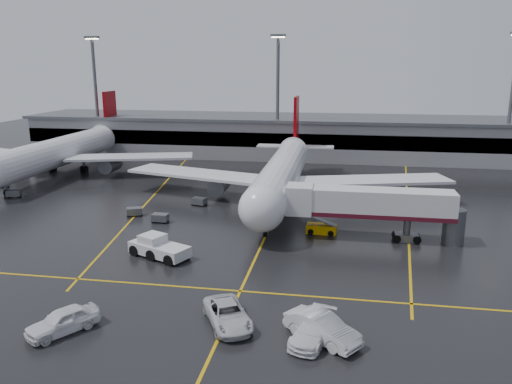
# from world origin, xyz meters

# --- Properties ---
(ground) EXTENTS (220.00, 220.00, 0.00)m
(ground) POSITION_xyz_m (0.00, 0.00, 0.00)
(ground) COLOR black
(ground) RESTS_ON ground
(apron_line_centre) EXTENTS (0.25, 90.00, 0.02)m
(apron_line_centre) POSITION_xyz_m (0.00, 0.00, 0.01)
(apron_line_centre) COLOR gold
(apron_line_centre) RESTS_ON ground
(apron_line_stop) EXTENTS (60.00, 0.25, 0.02)m
(apron_line_stop) POSITION_xyz_m (0.00, -22.00, 0.01)
(apron_line_stop) COLOR gold
(apron_line_stop) RESTS_ON ground
(apron_line_left) EXTENTS (9.99, 69.35, 0.02)m
(apron_line_left) POSITION_xyz_m (-20.00, 10.00, 0.01)
(apron_line_left) COLOR gold
(apron_line_left) RESTS_ON ground
(apron_line_right) EXTENTS (7.57, 69.64, 0.02)m
(apron_line_right) POSITION_xyz_m (18.00, 10.00, 0.01)
(apron_line_right) COLOR gold
(apron_line_right) RESTS_ON ground
(terminal) EXTENTS (122.00, 19.00, 8.60)m
(terminal) POSITION_xyz_m (0.00, 47.93, 4.32)
(terminal) COLOR gray
(terminal) RESTS_ON ground
(light_mast_left) EXTENTS (3.00, 1.20, 25.45)m
(light_mast_left) POSITION_xyz_m (-45.00, 42.00, 14.47)
(light_mast_left) COLOR #595B60
(light_mast_left) RESTS_ON ground
(light_mast_mid) EXTENTS (3.00, 1.20, 25.45)m
(light_mast_mid) POSITION_xyz_m (-5.00, 42.00, 14.47)
(light_mast_mid) COLOR #595B60
(light_mast_mid) RESTS_ON ground
(light_mast_right) EXTENTS (3.00, 1.20, 25.45)m
(light_mast_right) POSITION_xyz_m (40.00, 42.00, 14.47)
(light_mast_right) COLOR #595B60
(light_mast_right) RESTS_ON ground
(main_airliner) EXTENTS (48.80, 45.60, 14.10)m
(main_airliner) POSITION_xyz_m (0.00, 9.70, 4.21)
(main_airliner) COLOR silver
(main_airliner) RESTS_ON ground
(second_airliner) EXTENTS (48.80, 45.60, 14.10)m
(second_airliner) POSITION_xyz_m (-42.00, 21.70, 4.21)
(second_airliner) COLOR silver
(second_airliner) RESTS_ON ground
(jet_bridge) EXTENTS (19.90, 3.40, 6.05)m
(jet_bridge) POSITION_xyz_m (11.87, -6.00, 3.93)
(jet_bridge) COLOR silver
(jet_bridge) RESTS_ON ground
(pushback_tractor) EXTENTS (7.11, 5.10, 2.36)m
(pushback_tractor) POSITION_xyz_m (-10.09, -15.26, 0.94)
(pushback_tractor) COLOR silver
(pushback_tractor) RESTS_ON ground
(belt_loader) EXTENTS (3.64, 1.91, 2.23)m
(belt_loader) POSITION_xyz_m (6.38, -4.84, 0.55)
(belt_loader) COLOR #E8A700
(belt_loader) RESTS_ON ground
(service_van_a) EXTENTS (5.34, 6.74, 1.70)m
(service_van_a) POSITION_xyz_m (0.23, -27.93, 0.85)
(service_van_a) COLOR silver
(service_van_a) RESTS_ON ground
(service_van_b) EXTENTS (3.74, 5.99, 1.62)m
(service_van_b) POSITION_xyz_m (6.82, -29.10, 0.81)
(service_van_b) COLOR white
(service_van_b) RESTS_ON ground
(service_van_c) EXTENTS (6.02, 5.22, 1.96)m
(service_van_c) POSITION_xyz_m (7.46, -28.93, 0.98)
(service_van_c) COLOR silver
(service_van_c) RESTS_ON ground
(service_van_d) EXTENTS (4.90, 5.70, 1.85)m
(service_van_d) POSITION_xyz_m (-11.65, -31.09, 0.93)
(service_van_d) COLOR white
(service_van_d) RESTS_ON ground
(baggage_cart_a) EXTENTS (2.01, 1.31, 1.12)m
(baggage_cart_a) POSITION_xyz_m (-14.02, -3.96, 0.63)
(baggage_cart_a) COLOR #595B60
(baggage_cart_a) RESTS_ON ground
(baggage_cart_b) EXTENTS (2.35, 1.98, 1.12)m
(baggage_cart_b) POSITION_xyz_m (-18.40, -1.80, 0.63)
(baggage_cart_b) COLOR #595B60
(baggage_cart_b) RESTS_ON ground
(baggage_cart_c) EXTENTS (2.26, 1.76, 1.12)m
(baggage_cart_c) POSITION_xyz_m (-11.36, 4.59, 0.63)
(baggage_cart_c) COLOR #595B60
(baggage_cart_c) RESTS_ON ground
(baggage_cart_d) EXTENTS (2.13, 1.50, 1.12)m
(baggage_cart_d) POSITION_xyz_m (-46.36, 9.71, 0.63)
(baggage_cart_d) COLOR #595B60
(baggage_cart_d) RESTS_ON ground
(baggage_cart_e) EXTENTS (2.31, 1.88, 1.12)m
(baggage_cart_e) POSITION_xyz_m (-40.32, 4.30, 0.63)
(baggage_cart_e) COLOR #595B60
(baggage_cart_e) RESTS_ON ground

